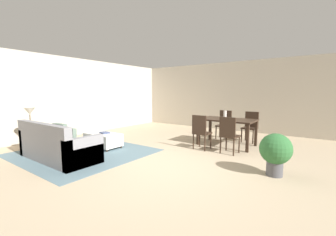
{
  "coord_description": "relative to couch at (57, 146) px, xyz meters",
  "views": [
    {
      "loc": [
        2.71,
        -3.52,
        1.5
      ],
      "look_at": [
        -0.72,
        1.21,
        0.82
      ],
      "focal_mm": 23.23,
      "sensor_mm": 36.0,
      "label": 1
    }
  ],
  "objects": [
    {
      "name": "dining_chair_near_right",
      "position": [
        2.96,
        2.69,
        0.22
      ],
      "size": [
        0.42,
        0.42,
        0.92
      ],
      "color": "#332319",
      "rests_on": "ground_plane"
    },
    {
      "name": "dining_chair_far_right",
      "position": [
        3.01,
        4.39,
        0.22
      ],
      "size": [
        0.42,
        0.42,
        0.92
      ],
      "color": "#332319",
      "rests_on": "ground_plane"
    },
    {
      "name": "ottoman_table",
      "position": [
        -0.07,
        1.3,
        -0.07
      ],
      "size": [
        1.01,
        0.58,
        0.39
      ],
      "color": "silver",
      "rests_on": "ground_plane"
    },
    {
      "name": "dining_chair_far_left",
      "position": [
        2.18,
        4.38,
        0.22
      ],
      "size": [
        0.4,
        0.4,
        0.92
      ],
      "color": "#332319",
      "rests_on": "ground_plane"
    },
    {
      "name": "dining_chair_near_left",
      "position": [
        2.22,
        2.66,
        0.22
      ],
      "size": [
        0.41,
        0.41,
        0.92
      ],
      "color": "#332319",
      "rests_on": "ground_plane"
    },
    {
      "name": "vase_centerpiece",
      "position": [
        2.51,
        3.57,
        0.57
      ],
      "size": [
        0.09,
        0.09,
        0.23
      ],
      "primitive_type": "cylinder",
      "color": "silver",
      "rests_on": "dining_table"
    },
    {
      "name": "wall_left",
      "position": [
        -2.39,
        1.62,
        1.05
      ],
      "size": [
        0.12,
        11.0,
        2.7
      ],
      "primitive_type": "cube",
      "color": "#BCB2A0",
      "rests_on": "ground_plane"
    },
    {
      "name": "dining_table",
      "position": [
        2.59,
        3.52,
        0.37
      ],
      "size": [
        1.52,
        0.93,
        0.76
      ],
      "color": "#332319",
      "rests_on": "ground_plane"
    },
    {
      "name": "wall_back",
      "position": [
        2.11,
        6.12,
        1.05
      ],
      "size": [
        9.0,
        0.12,
        2.7
      ],
      "primitive_type": "cube",
      "color": "#BCB2A0",
      "rests_on": "ground_plane"
    },
    {
      "name": "table_lamp",
      "position": [
        -1.33,
        0.01,
        0.71
      ],
      "size": [
        0.26,
        0.26,
        0.53
      ],
      "color": "brown",
      "rests_on": "side_table"
    },
    {
      "name": "area_rug",
      "position": [
        -0.04,
        0.67,
        -0.3
      ],
      "size": [
        3.0,
        2.8,
        0.01
      ],
      "primitive_type": "cube",
      "color": "slate",
      "rests_on": "ground_plane"
    },
    {
      "name": "ground_plane",
      "position": [
        2.11,
        1.12,
        -0.3
      ],
      "size": [
        10.8,
        10.8,
        0.0
      ],
      "primitive_type": "plane",
      "color": "tan"
    },
    {
      "name": "side_table",
      "position": [
        -1.33,
        0.01,
        0.17
      ],
      "size": [
        0.4,
        0.4,
        0.59
      ],
      "color": "brown",
      "rests_on": "ground_plane"
    },
    {
      "name": "couch",
      "position": [
        0.0,
        0.0,
        0.0
      ],
      "size": [
        2.06,
        0.85,
        0.86
      ],
      "color": "gray",
      "rests_on": "ground_plane"
    },
    {
      "name": "potted_plant",
      "position": [
        4.15,
        1.82,
        0.16
      ],
      "size": [
        0.56,
        0.56,
        0.78
      ],
      "color": "#4C4C51",
      "rests_on": "ground_plane"
    },
    {
      "name": "book_on_ottoman",
      "position": [
        -0.03,
        1.33,
        0.11
      ],
      "size": [
        0.29,
        0.25,
        0.03
      ],
      "primitive_type": "cube",
      "rotation": [
        0.0,
        0.0,
        -0.2
      ],
      "color": "#3F4C72",
      "rests_on": "ottoman_table"
    }
  ]
}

